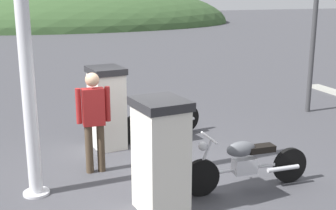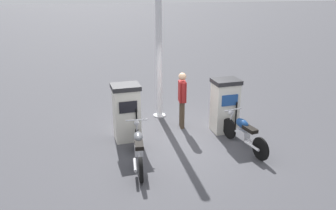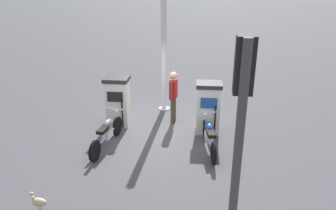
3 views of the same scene
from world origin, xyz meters
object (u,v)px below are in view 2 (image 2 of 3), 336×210
object	(u,v)px
fuel_pump_near	(127,112)
motorcycle_near_pump	(139,148)
motorcycle_far_pump	(243,132)
canopy_support_pole	(159,49)
fuel_pump_far	(225,105)
attendant_person	(182,96)

from	to	relation	value
fuel_pump_near	motorcycle_near_pump	world-z (taller)	fuel_pump_near
motorcycle_near_pump	motorcycle_far_pump	bearing A→B (deg)	96.01
motorcycle_near_pump	canopy_support_pole	xyz separation A→B (m)	(-3.04, 1.06, 1.82)
fuel_pump_near	motorcycle_far_pump	size ratio (longest dim) A/B	0.83
motorcycle_far_pump	canopy_support_pole	world-z (taller)	canopy_support_pole
fuel_pump_near	canopy_support_pole	world-z (taller)	canopy_support_pole
fuel_pump_far	motorcycle_far_pump	distance (m)	1.22
motorcycle_far_pump	attendant_person	distance (m)	2.18
fuel_pump_near	canopy_support_pole	xyz separation A→B (m)	(-1.58, 1.20, 1.44)
motorcycle_far_pump	canopy_support_pole	bearing A→B (deg)	-146.84
motorcycle_near_pump	fuel_pump_far	bearing A→B (deg)	118.14
motorcycle_near_pump	canopy_support_pole	bearing A→B (deg)	160.82
motorcycle_near_pump	canopy_support_pole	world-z (taller)	canopy_support_pole
fuel_pump_far	motorcycle_far_pump	world-z (taller)	fuel_pump_far
fuel_pump_near	attendant_person	xyz separation A→B (m)	(-0.53, 1.71, 0.18)
fuel_pump_far	motorcycle_near_pump	distance (m)	3.12
attendant_person	canopy_support_pole	distance (m)	1.72
motorcycle_near_pump	attendant_person	size ratio (longest dim) A/B	1.23
fuel_pump_near	canopy_support_pole	bearing A→B (deg)	142.64
fuel_pump_far	motorcycle_near_pump	bearing A→B (deg)	-61.86
motorcycle_far_pump	canopy_support_pole	xyz separation A→B (m)	(-2.74, -1.79, 1.79)
fuel_pump_far	attendant_person	bearing A→B (deg)	-114.40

